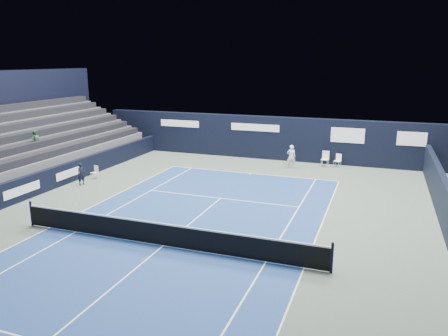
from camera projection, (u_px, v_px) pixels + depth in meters
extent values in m
plane|color=#4B594F|center=(185.00, 228.00, 18.79)|extent=(48.00, 48.00, 0.00)
cube|color=navy|center=(163.00, 246.00, 16.96)|extent=(10.97, 23.77, 0.01)
cube|color=black|center=(446.00, 207.00, 18.73)|extent=(0.30, 22.00, 1.80)
cube|color=white|center=(325.00, 160.00, 29.51)|extent=(0.50, 0.48, 0.04)
cube|color=white|center=(326.00, 155.00, 29.63)|extent=(0.47, 0.07, 0.55)
cylinder|color=white|center=(328.00, 163.00, 29.66)|extent=(0.03, 0.03, 0.49)
cylinder|color=white|center=(322.00, 162.00, 29.82)|extent=(0.03, 0.03, 0.49)
cylinder|color=white|center=(327.00, 164.00, 29.33)|extent=(0.03, 0.03, 0.49)
cylinder|color=white|center=(321.00, 163.00, 29.49)|extent=(0.03, 0.03, 0.49)
cube|color=white|center=(337.00, 161.00, 29.40)|extent=(0.50, 0.49, 0.04)
cube|color=white|center=(339.00, 157.00, 29.47)|extent=(0.38, 0.16, 0.47)
cylinder|color=white|center=(341.00, 164.00, 29.46)|extent=(0.02, 0.02, 0.41)
cylinder|color=white|center=(336.00, 163.00, 29.67)|extent=(0.02, 0.02, 0.41)
cylinder|color=white|center=(338.00, 165.00, 29.22)|extent=(0.02, 0.02, 0.41)
cylinder|color=white|center=(334.00, 164.00, 29.43)|extent=(0.02, 0.02, 0.41)
cube|color=white|center=(94.00, 173.00, 26.51)|extent=(0.44, 0.42, 0.03)
cube|color=white|center=(96.00, 169.00, 26.59)|extent=(0.35, 0.12, 0.43)
cylinder|color=white|center=(98.00, 176.00, 26.59)|extent=(0.02, 0.02, 0.37)
cylinder|color=white|center=(95.00, 175.00, 26.76)|extent=(0.02, 0.02, 0.37)
cylinder|color=white|center=(94.00, 177.00, 26.36)|extent=(0.02, 0.02, 0.37)
cylinder|color=white|center=(91.00, 176.00, 26.53)|extent=(0.02, 0.02, 0.37)
imported|color=black|center=(81.00, 174.00, 25.14)|extent=(0.46, 0.55, 1.30)
cube|color=white|center=(251.00, 173.00, 27.80)|extent=(10.97, 0.06, 0.00)
cube|color=white|center=(304.00, 268.00, 15.14)|extent=(0.06, 23.77, 0.00)
cube|color=white|center=(50.00, 228.00, 18.78)|extent=(0.06, 23.77, 0.00)
cube|color=white|center=(266.00, 262.00, 15.59)|extent=(0.06, 23.77, 0.00)
cube|color=white|center=(76.00, 232.00, 18.33)|extent=(0.06, 23.77, 0.00)
cube|color=white|center=(221.00, 198.00, 22.80)|extent=(8.23, 0.06, 0.00)
cube|color=white|center=(163.00, 246.00, 16.96)|extent=(0.06, 12.80, 0.00)
cube|color=white|center=(250.00, 174.00, 27.66)|extent=(0.06, 0.30, 0.00)
cylinder|color=black|center=(332.00, 258.00, 14.70)|extent=(0.10, 0.10, 1.10)
cylinder|color=black|center=(31.00, 213.00, 18.96)|extent=(0.10, 0.10, 1.10)
cube|color=black|center=(163.00, 235.00, 16.85)|extent=(12.80, 0.03, 0.86)
cube|color=white|center=(162.00, 224.00, 16.74)|extent=(12.80, 0.05, 0.06)
cube|color=black|center=(269.00, 138.00, 31.64)|extent=(26.00, 0.60, 3.10)
cube|color=silver|center=(180.00, 123.00, 33.49)|extent=(3.20, 0.02, 0.50)
cube|color=silver|center=(255.00, 127.00, 31.50)|extent=(3.60, 0.02, 0.50)
cube|color=silver|center=(348.00, 135.00, 29.39)|extent=(2.20, 0.02, 1.00)
cube|color=silver|center=(412.00, 139.00, 28.06)|extent=(1.80, 0.02, 0.90)
cube|color=black|center=(66.00, 173.00, 25.45)|extent=(0.30, 22.00, 1.20)
cube|color=silver|center=(22.00, 190.00, 22.20)|extent=(0.02, 2.40, 0.45)
cube|color=silver|center=(68.00, 174.00, 25.39)|extent=(0.02, 2.00, 0.45)
cube|color=#4E4D50|center=(69.00, 165.00, 26.51)|extent=(0.90, 16.00, 1.65)
cube|color=#444446|center=(56.00, 160.00, 26.75)|extent=(0.90, 16.00, 2.10)
cube|color=#434345|center=(44.00, 156.00, 27.00)|extent=(0.90, 16.00, 2.55)
cube|color=#49484B|center=(32.00, 151.00, 27.24)|extent=(0.90, 16.00, 3.00)
cube|color=#4C4B4E|center=(20.00, 147.00, 27.49)|extent=(0.90, 16.00, 3.45)
cube|color=#494A4C|center=(9.00, 142.00, 27.73)|extent=(0.90, 16.00, 3.90)
cube|color=black|center=(67.00, 149.00, 26.26)|extent=(0.63, 15.20, 0.40)
cube|color=black|center=(54.00, 140.00, 26.45)|extent=(0.63, 15.20, 0.40)
cube|color=black|center=(42.00, 132.00, 26.64)|extent=(0.63, 15.20, 0.40)
cube|color=black|center=(29.00, 124.00, 26.83)|extent=(0.63, 15.20, 0.40)
cube|color=black|center=(17.00, 116.00, 27.02)|extent=(0.63, 15.20, 0.40)
cube|color=black|center=(5.00, 108.00, 27.21)|extent=(0.63, 15.20, 0.40)
imported|color=#28432B|center=(36.00, 139.00, 25.02)|extent=(0.38, 0.54, 1.06)
imported|color=white|center=(291.00, 156.00, 29.08)|extent=(0.64, 0.49, 1.56)
cylinder|color=black|center=(288.00, 153.00, 28.80)|extent=(0.03, 0.29, 0.13)
torus|color=black|center=(287.00, 153.00, 28.54)|extent=(0.30, 0.13, 0.29)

